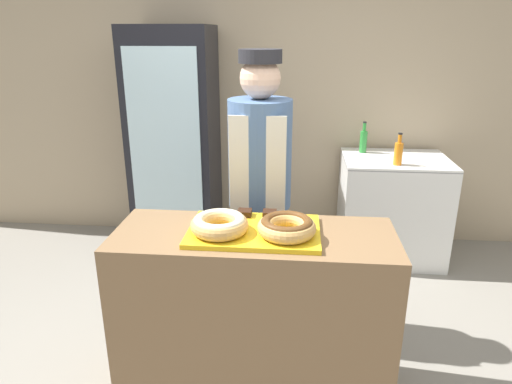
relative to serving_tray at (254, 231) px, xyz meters
name	(u,v)px	position (x,y,z in m)	size (l,w,h in m)	color
wall_back	(277,94)	(0.00, 2.13, 0.39)	(8.00, 0.06, 2.70)	tan
display_counter	(254,315)	(0.00, 0.00, -0.49)	(1.40, 0.53, 0.95)	brown
serving_tray	(254,231)	(0.00, 0.00, 0.00)	(0.64, 0.42, 0.02)	yellow
donut_light_glaze	(220,224)	(-0.16, -0.06, 0.06)	(0.28, 0.28, 0.08)	tan
donut_chocolate_glaze	(287,226)	(0.16, -0.06, 0.06)	(0.28, 0.28, 0.08)	tan
brownie_back_left	(245,213)	(-0.07, 0.16, 0.03)	(0.07, 0.07, 0.03)	black
brownie_back_right	(270,214)	(0.07, 0.16, 0.03)	(0.07, 0.07, 0.03)	black
baker_person	(260,192)	(-0.02, 0.60, -0.01)	(0.38, 0.38, 1.79)	#4C4C51
beverage_fridge	(175,144)	(-0.85, 1.72, 0.01)	(0.70, 0.59, 1.94)	black
chest_freezer	(391,207)	(1.03, 1.73, -0.51)	(0.86, 0.68, 0.89)	white
bottle_orange	(398,153)	(0.99, 1.53, 0.03)	(0.07, 0.07, 0.26)	orange
bottle_green	(363,141)	(0.77, 1.90, 0.04)	(0.06, 0.06, 0.27)	#2D8C38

